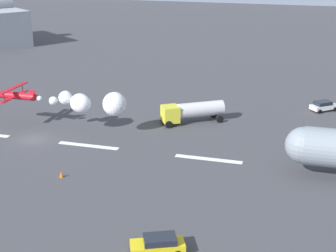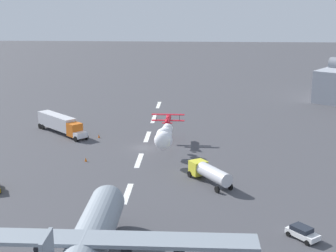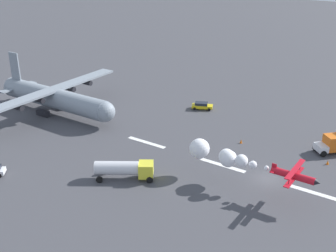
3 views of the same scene
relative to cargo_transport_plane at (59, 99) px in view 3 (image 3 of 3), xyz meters
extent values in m
plane|color=#424247|center=(-46.30, 0.92, -3.47)|extent=(440.00, 440.00, 0.00)
cube|color=white|center=(-53.97, 0.92, -3.46)|extent=(8.00, 0.90, 0.01)
cube|color=white|center=(-38.62, 0.92, -3.46)|extent=(8.00, 0.90, 0.01)
cube|color=white|center=(-23.27, 0.92, -3.46)|extent=(8.00, 0.90, 0.01)
cylinder|color=gray|center=(1.24, 0.00, -0.16)|extent=(27.83, 4.32, 4.22)
sphere|color=gray|center=(-12.67, -0.05, -0.16)|extent=(4.01, 4.01, 4.01)
cube|color=gray|center=(1.24, 0.00, 1.74)|extent=(3.33, 34.14, 0.40)
cylinder|color=black|center=(0.80, 9.39, 0.84)|extent=(2.40, 1.11, 1.10)
cylinder|color=black|center=(0.82, 4.27, 0.84)|extent=(2.40, 1.11, 1.10)
cylinder|color=black|center=(0.85, -4.26, 0.84)|extent=(2.40, 1.11, 1.10)
cylinder|color=black|center=(0.87, -9.38, 0.84)|extent=(2.40, 1.11, 1.10)
cube|color=gray|center=(12.92, 0.05, 4.95)|extent=(2.80, 0.31, 6.00)
cube|color=gray|center=(12.92, 0.05, 0.14)|extent=(2.03, 9.01, 0.24)
cube|color=black|center=(2.25, -2.60, -2.87)|extent=(3.20, 1.01, 1.20)
cube|color=black|center=(2.23, 2.62, -2.87)|extent=(3.20, 1.01, 1.20)
cylinder|color=red|center=(-51.25, 5.30, 0.81)|extent=(5.97, 1.02, 1.02)
cube|color=red|center=(-51.45, 5.30, 0.66)|extent=(0.74, 6.49, 0.12)
cube|color=red|center=(-51.45, 5.30, 1.87)|extent=(0.74, 6.49, 0.12)
cylinder|color=black|center=(-51.45, 3.03, 1.27)|extent=(0.08, 0.08, 1.21)
cylinder|color=black|center=(-51.45, 7.57, 1.27)|extent=(0.08, 0.08, 1.21)
cube|color=red|center=(-48.56, 5.30, 1.26)|extent=(0.70, 0.10, 1.10)
cube|color=red|center=(-48.56, 5.30, 0.86)|extent=(0.60, 2.00, 0.08)
cone|color=black|center=(-54.58, 5.30, 0.81)|extent=(0.70, 0.86, 0.86)
sphere|color=white|center=(-47.46, 5.20, 0.74)|extent=(0.70, 0.70, 0.70)
sphere|color=white|center=(-45.38, 5.13, 0.60)|extent=(1.16, 1.16, 1.16)
sphere|color=white|center=(-43.82, 5.67, 1.00)|extent=(1.89, 1.89, 1.89)
sphere|color=white|center=(-41.10, 4.95, 0.61)|extent=(2.35, 2.35, 2.35)
sphere|color=white|center=(-41.58, 5.32, 0.56)|extent=(2.57, 2.57, 2.57)
sphere|color=white|center=(-36.69, 5.32, 0.85)|extent=(3.11, 3.11, 3.11)
cube|color=silver|center=(-50.57, -12.17, -2.37)|extent=(2.91, 2.89, 1.10)
cube|color=orange|center=(-51.95, -13.61, -1.62)|extent=(3.47, 3.46, 2.60)
cylinder|color=black|center=(-51.33, -11.16, -2.92)|extent=(1.01, 1.04, 1.10)
cylinder|color=black|center=(-49.53, -12.89, -2.92)|extent=(1.01, 1.04, 1.10)
cube|color=yellow|center=(-30.87, 11.27, -1.87)|extent=(3.15, 3.21, 2.20)
cylinder|color=silver|center=(-27.16, 13.70, -1.62)|extent=(6.73, 5.41, 2.10)
cylinder|color=black|center=(-30.72, 9.94, -2.97)|extent=(1.01, 0.81, 1.00)
cylinder|color=black|center=(-24.38, 14.08, -2.97)|extent=(1.01, 0.81, 1.00)
cylinder|color=black|center=(-32.03, 11.95, -2.97)|extent=(1.01, 0.81, 1.00)
cylinder|color=black|center=(-25.69, 16.09, -2.97)|extent=(1.01, 0.81, 1.00)
cube|color=yellow|center=(-23.35, -19.18, -2.82)|extent=(4.77, 3.45, 0.65)
cube|color=#1E232D|center=(-23.17, -19.10, -2.22)|extent=(3.10, 2.60, 0.55)
cylinder|color=black|center=(-24.39, -20.63, -3.15)|extent=(0.67, 0.46, 0.64)
cylinder|color=black|center=(-21.57, -19.37, -3.15)|extent=(0.67, 0.46, 0.64)
cylinder|color=black|center=(-25.13, -18.99, -3.15)|extent=(0.67, 0.46, 0.64)
cylinder|color=black|center=(-22.31, -17.72, -3.15)|extent=(0.67, 0.46, 0.64)
cylinder|color=black|center=(-11.98, 23.57, -3.15)|extent=(0.63, 0.58, 0.64)
cylinder|color=black|center=(-10.83, 22.18, -3.15)|extent=(0.63, 0.58, 0.64)
cone|color=orange|center=(-52.68, -8.89, -3.09)|extent=(0.44, 0.44, 0.75)
cone|color=orange|center=(-37.58, -8.33, -3.09)|extent=(0.44, 0.44, 0.75)
camera|label=1|loc=(-12.63, -53.41, 20.44)|focal=54.64mm
camera|label=2|loc=(46.21, 10.86, 25.02)|focal=54.59mm
camera|label=3|loc=(-65.18, 56.36, 29.93)|focal=45.56mm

